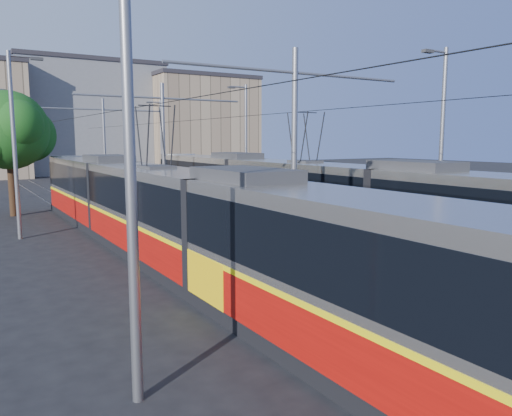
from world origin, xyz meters
TOP-DOWN VIEW (x-y plane):
  - platform at (0.00, 17.00)m, footprint 4.00×50.00m
  - tactile_strip_left at (-1.45, 17.00)m, footprint 0.70×50.00m
  - tactile_strip_right at (1.45, 17.00)m, footprint 0.70×50.00m
  - rails at (0.00, 17.00)m, footprint 8.71×70.00m
  - tram_left at (-3.60, 11.42)m, footprint 2.43×31.45m
  - tram_right at (3.60, 12.14)m, footprint 2.43×30.96m
  - catenary at (0.00, 14.15)m, footprint 9.20×70.00m
  - street_lamps at (-0.00, 21.00)m, footprint 15.18×38.22m
  - shelter at (0.29, 16.39)m, footprint 0.82×1.05m
  - tree at (-6.70, 25.65)m, footprint 4.84×4.47m
  - building_centre at (6.00, 64.00)m, footprint 18.36×14.28m
  - building_right at (20.00, 58.00)m, footprint 14.28×10.20m

SIDE VIEW (x-z plane):
  - rails at x=0.00m, z-range 0.00..0.03m
  - platform at x=0.00m, z-range 0.00..0.30m
  - tactile_strip_left at x=-1.45m, z-range 0.30..0.31m
  - tactile_strip_right at x=1.45m, z-range 0.30..0.31m
  - shelter at x=0.29m, z-range 0.35..2.39m
  - tram_left at x=-3.60m, z-range -1.04..4.46m
  - tram_right at x=3.60m, z-range -0.89..4.61m
  - street_lamps at x=0.00m, z-range 0.18..8.18m
  - catenary at x=0.00m, z-range 1.02..8.02m
  - tree at x=-6.70m, z-range 1.24..8.27m
  - building_right at x=20.00m, z-range 0.01..12.91m
  - building_centre at x=6.00m, z-range 0.01..14.33m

